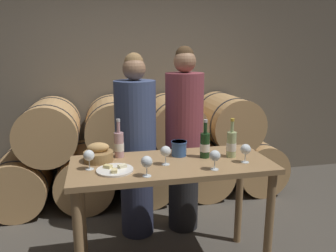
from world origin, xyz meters
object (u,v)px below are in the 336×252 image
Objects in this scene: wine_bottle_rose at (119,144)px; cheese_plate at (115,170)px; wine_bottle_red at (205,145)px; wine_glass_far_right at (246,150)px; person_right at (184,140)px; blue_crock at (179,148)px; person_left at (136,146)px; wine_glass_left at (147,162)px; wine_glass_center at (166,152)px; bread_basket at (98,154)px; wine_glass_right at (215,156)px; wine_glass_far_left at (89,156)px; tasting_table at (172,180)px; wine_bottle_white at (231,144)px.

cheese_plate is (-0.05, -0.31, -0.09)m from wine_bottle_rose.
wine_glass_far_right is (0.26, -0.18, -0.00)m from wine_bottle_red.
blue_crock is at bearing -109.75° from person_right.
person_left reaches higher than wine_glass_left.
wine_bottle_red reaches higher than wine_glass_far_right.
wine_glass_center is 1.00× the size of wine_glass_far_right.
wine_glass_right is (0.79, -0.37, 0.04)m from bread_basket.
bread_basket is 0.86× the size of cheese_plate.
person_left is 13.57× the size of blue_crock.
blue_crock is at bearing -8.64° from wine_bottle_rose.
wine_glass_far_left is 1.00× the size of wine_glass_right.
wine_glass_far_right is (0.96, -0.03, 0.09)m from cheese_plate.
wine_bottle_red is at bearing 11.86° from cheese_plate.
wine_bottle_rose is at bearing -113.31° from person_left.
wine_bottle_red is (0.47, -0.58, 0.15)m from person_left.
person_left is at bearing 54.78° from bread_basket.
wine_bottle_red reaches higher than wine_glass_center.
cheese_plate is (-0.24, -0.73, 0.06)m from person_left.
wine_glass_center is at bearing 150.78° from wine_glass_right.
bread_basket is (-0.16, -0.06, -0.05)m from wine_bottle_rose.
tasting_table is 0.84× the size of person_right.
wine_glass_far_left is (-0.87, -0.66, 0.11)m from person_right.
blue_crock is 0.89× the size of wine_glass_center.
wine_glass_left is at bearing -71.89° from wine_bottle_rose.
tasting_table is 0.67m from person_left.
bread_basket reaches higher than wine_glass_right.
cheese_plate is at bearing 169.71° from wine_glass_right.
wine_bottle_white is 0.88m from wine_bottle_rose.
cheese_plate is 1.81× the size of wine_glass_far_right.
wine_glass_far_right is at bearing -35.04° from wine_bottle_red.
wine_bottle_white is 1.01× the size of wine_bottle_rose.
person_right reaches higher than wine_bottle_rose.
cheese_plate is 0.27m from wine_glass_left.
cheese_plate is (-0.70, -0.73, 0.02)m from person_right.
wine_bottle_rose is at bearing 171.36° from blue_crock.
wine_glass_right is (-0.23, -0.24, -0.00)m from wine_bottle_white.
wine_glass_far_right is at bearing 18.61° from wine_glass_right.
wine_glass_right is (0.86, -0.20, 0.00)m from wine_glass_far_left.
wine_glass_left is (0.31, -0.39, 0.04)m from bread_basket.
wine_bottle_rose is 2.15× the size of wine_glass_left.
wine_bottle_red is 0.58m from wine_glass_left.
wine_bottle_rose is at bearing 108.11° from wine_glass_left.
person_left is 12.09× the size of wine_glass_left.
person_right reaches higher than bread_basket.
person_left is at bearing 106.76° from tasting_table.
wine_glass_right is at bearing -40.16° from tasting_table.
person_left is 5.68× the size of wine_bottle_red.
wine_bottle_white is 1.09m from wine_glass_far_left.
person_right is 5.83× the size of wine_bottle_rose.
wine_glass_far_left is at bearing -134.04° from wine_bottle_rose.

